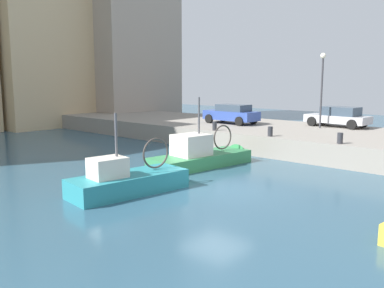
{
  "coord_description": "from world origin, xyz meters",
  "views": [
    {
      "loc": [
        -12.78,
        -10.15,
        4.42
      ],
      "look_at": [
        2.36,
        3.42,
        1.2
      ],
      "focal_mm": 38.86,
      "sensor_mm": 36.0,
      "label": 1
    }
  ],
  "objects_px": {
    "mooring_bollard_north": "(215,126)",
    "quay_streetlamp": "(322,78)",
    "fishing_boat_green": "(206,162)",
    "fishing_boat_teal": "(136,189)",
    "mooring_bollard_south": "(340,138)",
    "parked_car_silver": "(338,117)",
    "mooring_bollard_mid": "(270,131)",
    "parked_car_blue": "(232,114)"
  },
  "relations": [
    {
      "from": "parked_car_blue",
      "to": "mooring_bollard_south",
      "type": "height_order",
      "value": "parked_car_blue"
    },
    {
      "from": "parked_car_silver",
      "to": "parked_car_blue",
      "type": "bearing_deg",
      "value": 116.01
    },
    {
      "from": "parked_car_silver",
      "to": "mooring_bollard_north",
      "type": "bearing_deg",
      "value": 145.14
    },
    {
      "from": "fishing_boat_green",
      "to": "mooring_bollard_mid",
      "type": "distance_m",
      "value": 4.48
    },
    {
      "from": "parked_car_blue",
      "to": "mooring_bollard_north",
      "type": "bearing_deg",
      "value": -157.9
    },
    {
      "from": "mooring_bollard_south",
      "to": "quay_streetlamp",
      "type": "distance_m",
      "value": 7.37
    },
    {
      "from": "mooring_bollard_south",
      "to": "fishing_boat_teal",
      "type": "bearing_deg",
      "value": 157.01
    },
    {
      "from": "parked_car_silver",
      "to": "fishing_boat_green",
      "type": "bearing_deg",
      "value": 168.77
    },
    {
      "from": "mooring_bollard_south",
      "to": "parked_car_silver",
      "type": "bearing_deg",
      "value": 23.42
    },
    {
      "from": "parked_car_blue",
      "to": "mooring_bollard_mid",
      "type": "relative_size",
      "value": 7.38
    },
    {
      "from": "fishing_boat_green",
      "to": "mooring_bollard_south",
      "type": "relative_size",
      "value": 11.91
    },
    {
      "from": "quay_streetlamp",
      "to": "parked_car_silver",
      "type": "bearing_deg",
      "value": -23.28
    },
    {
      "from": "fishing_boat_teal",
      "to": "parked_car_silver",
      "type": "distance_m",
      "value": 16.97
    },
    {
      "from": "fishing_boat_teal",
      "to": "quay_streetlamp",
      "type": "xyz_separation_m",
      "value": [
        15.41,
        -0.46,
        4.34
      ]
    },
    {
      "from": "parked_car_blue",
      "to": "mooring_bollard_south",
      "type": "xyz_separation_m",
      "value": [
        -3.9,
        -9.58,
        -0.44
      ]
    },
    {
      "from": "mooring_bollard_mid",
      "to": "parked_car_blue",
      "type": "bearing_deg",
      "value": 55.06
    },
    {
      "from": "mooring_bollard_south",
      "to": "parked_car_blue",
      "type": "bearing_deg",
      "value": 67.85
    },
    {
      "from": "fishing_boat_green",
      "to": "mooring_bollard_south",
      "type": "bearing_deg",
      "value": -52.26
    },
    {
      "from": "mooring_bollard_north",
      "to": "quay_streetlamp",
      "type": "bearing_deg",
      "value": -37.38
    },
    {
      "from": "fishing_boat_teal",
      "to": "quay_streetlamp",
      "type": "relative_size",
      "value": 1.17
    },
    {
      "from": "fishing_boat_teal",
      "to": "mooring_bollard_mid",
      "type": "bearing_deg",
      "value": -0.82
    },
    {
      "from": "mooring_bollard_south",
      "to": "fishing_boat_green",
      "type": "bearing_deg",
      "value": 127.74
    },
    {
      "from": "mooring_bollard_mid",
      "to": "mooring_bollard_north",
      "type": "xyz_separation_m",
      "value": [
        0.0,
        4.0,
        0.0
      ]
    },
    {
      "from": "mooring_bollard_north",
      "to": "quay_streetlamp",
      "type": "height_order",
      "value": "quay_streetlamp"
    },
    {
      "from": "fishing_boat_teal",
      "to": "mooring_bollard_mid",
      "type": "height_order",
      "value": "fishing_boat_teal"
    },
    {
      "from": "parked_car_silver",
      "to": "quay_streetlamp",
      "type": "bearing_deg",
      "value": 156.72
    },
    {
      "from": "fishing_boat_teal",
      "to": "mooring_bollard_north",
      "type": "distance_m",
      "value": 10.58
    },
    {
      "from": "parked_car_blue",
      "to": "quay_streetlamp",
      "type": "relative_size",
      "value": 0.84
    },
    {
      "from": "fishing_boat_green",
      "to": "mooring_bollard_south",
      "type": "distance_m",
      "value": 6.81
    },
    {
      "from": "parked_car_silver",
      "to": "mooring_bollard_mid",
      "type": "height_order",
      "value": "parked_car_silver"
    },
    {
      "from": "mooring_bollard_north",
      "to": "fishing_boat_teal",
      "type": "bearing_deg",
      "value": -158.42
    },
    {
      "from": "fishing_boat_green",
      "to": "quay_streetlamp",
      "type": "xyz_separation_m",
      "value": [
        9.74,
        -1.6,
        4.27
      ]
    },
    {
      "from": "mooring_bollard_north",
      "to": "quay_streetlamp",
      "type": "xyz_separation_m",
      "value": [
        5.65,
        -4.32,
        2.98
      ]
    },
    {
      "from": "parked_car_silver",
      "to": "fishing_boat_teal",
      "type": "bearing_deg",
      "value": 176.35
    },
    {
      "from": "parked_car_blue",
      "to": "mooring_bollard_north",
      "type": "height_order",
      "value": "parked_car_blue"
    },
    {
      "from": "parked_car_silver",
      "to": "mooring_bollard_north",
      "type": "xyz_separation_m",
      "value": [
        -7.08,
        4.93,
        -0.42
      ]
    },
    {
      "from": "mooring_bollard_mid",
      "to": "quay_streetlamp",
      "type": "relative_size",
      "value": 0.11
    },
    {
      "from": "fishing_boat_green",
      "to": "mooring_bollard_north",
      "type": "xyz_separation_m",
      "value": [
        4.09,
        2.71,
        1.29
      ]
    },
    {
      "from": "mooring_bollard_south",
      "to": "mooring_bollard_north",
      "type": "xyz_separation_m",
      "value": [
        0.0,
        8.0,
        0.0
      ]
    },
    {
      "from": "mooring_bollard_north",
      "to": "fishing_boat_green",
      "type": "bearing_deg",
      "value": -146.44
    },
    {
      "from": "fishing_boat_green",
      "to": "mooring_bollard_north",
      "type": "distance_m",
      "value": 5.08
    },
    {
      "from": "parked_car_blue",
      "to": "mooring_bollard_mid",
      "type": "bearing_deg",
      "value": -124.94
    }
  ]
}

